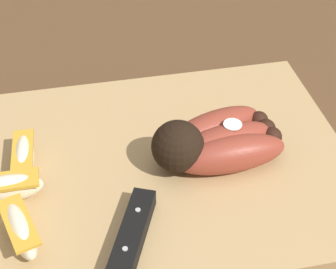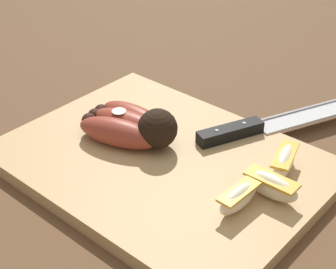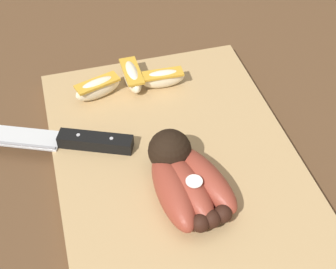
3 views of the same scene
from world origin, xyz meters
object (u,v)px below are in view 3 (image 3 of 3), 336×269
banana_bunch (185,178)px  apple_wedge_near (98,88)px  apple_wedge_middle (132,76)px  apple_wedge_far (163,78)px  chefs_knife (61,139)px

banana_bunch → apple_wedge_near: 0.21m
banana_bunch → apple_wedge_middle: size_ratio=1.99×
apple_wedge_near → banana_bunch: bearing=20.0°
apple_wedge_middle → banana_bunch: bearing=5.0°
apple_wedge_near → apple_wedge_far: bearing=88.3°
apple_wedge_near → apple_wedge_far: (0.00, 0.10, -0.00)m
banana_bunch → chefs_knife: banana_bunch is taller
apple_wedge_near → chefs_knife: bearing=-39.2°
banana_bunch → apple_wedge_far: bearing=172.8°
chefs_knife → apple_wedge_middle: bearing=128.2°
chefs_knife → apple_wedge_near: apple_wedge_near is taller
banana_bunch → apple_wedge_near: size_ratio=1.93×
chefs_knife → apple_wedge_near: 0.10m
apple_wedge_near → apple_wedge_middle: 0.06m
chefs_knife → apple_wedge_far: bearing=115.2°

